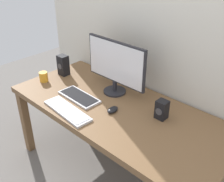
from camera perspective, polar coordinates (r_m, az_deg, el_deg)
The scene contains 9 objects.
ground_plane at distance 2.49m, azimuth 0.88°, elevation -17.23°, with size 6.00×6.00×0.00m, color slate.
desk at distance 2.07m, azimuth 1.01°, elevation -5.16°, with size 1.77×0.80×0.71m.
monitor at distance 2.12m, azimuth 0.78°, elevation 5.58°, with size 0.58×0.19×0.44m.
keyboard_primary at distance 2.16m, azimuth -7.10°, elevation -1.25°, with size 0.37×0.17×0.02m.
keyboard_secondary at distance 2.00m, azimuth -9.60°, elevation -4.17°, with size 0.45×0.17×0.02m.
mouse at distance 1.97m, azimuth 0.14°, elevation -4.04°, with size 0.06×0.10×0.03m, color black.
speaker_right at distance 1.90m, azimuth 10.65°, elevation -3.94°, with size 0.08×0.08×0.14m.
speaker_left at distance 2.52m, azimuth -10.43°, elevation 5.48°, with size 0.09×0.08×0.19m.
coffee_mug at distance 2.46m, azimuth -14.49°, elevation 2.98°, with size 0.07×0.07×0.09m, color orange.
Camera 1 is at (1.14, -1.26, 1.81)m, focal length 42.55 mm.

